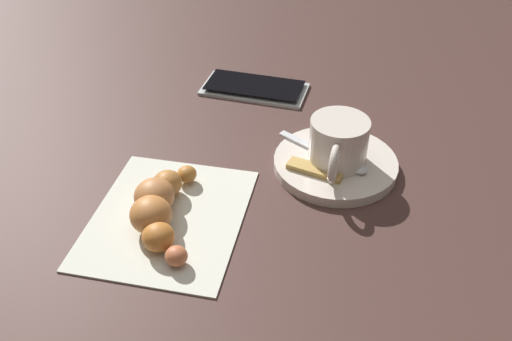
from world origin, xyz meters
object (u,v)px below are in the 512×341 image
Objects in this scene: espresso_cup at (338,142)px; cell_phone at (254,88)px; sugar_packet at (315,170)px; teaspoon at (337,159)px; napkin at (168,217)px; saucer at (335,164)px; croissant at (158,207)px.

espresso_cup is 0.58× the size of cell_phone.
teaspoon is at bearing 64.69° from sugar_packet.
cell_phone is at bearing -68.15° from espresso_cup.
napkin is at bearing 19.43° from teaspoon.
teaspoon is 0.03m from sugar_packet.
espresso_cup is at bearing 62.78° from sugar_packet.
sugar_packet is at bearing 31.15° from espresso_cup.
espresso_cup is 0.50× the size of napkin.
saucer is 1.54× the size of espresso_cup.
croissant is at bearing 19.33° from espresso_cup.
croissant is (0.17, 0.05, 0.01)m from sugar_packet.
saucer is at bearing 68.13° from sugar_packet.
croissant reaches higher than napkin.
saucer is 0.21m from croissant.
croissant is 0.96× the size of cell_phone.
espresso_cup is 0.04m from sugar_packet.
espresso_cup reaches higher than cell_phone.
espresso_cup is at bearing 111.85° from cell_phone.
teaspoon reaches higher than sugar_packet.
croissant is at bearing -131.13° from sugar_packet.
cell_phone is (0.05, -0.21, -0.01)m from sugar_packet.
croissant is 0.29m from cell_phone.
saucer is at bearing -159.95° from napkin.
saucer is 0.76× the size of napkin.
espresso_cup reaches higher than sugar_packet.
saucer is 0.93× the size of croissant.
saucer is at bearing -159.70° from croissant.
cell_phone is at bearing -113.66° from napkin.
croissant is (0.20, 0.07, 0.01)m from teaspoon.
saucer is 0.20m from cell_phone.
espresso_cup reaches higher than croissant.
teaspoon is 0.21m from croissant.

